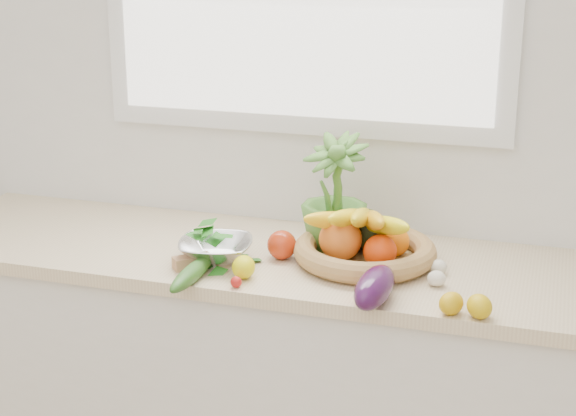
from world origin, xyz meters
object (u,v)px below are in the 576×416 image
(cucumber, at_px, (192,274))
(fruit_basket, at_px, (364,244))
(colander_with_spinach, at_px, (216,244))
(apple, at_px, (282,245))
(potted_herb, at_px, (334,193))
(eggplant, at_px, (375,287))

(cucumber, distance_m, fruit_basket, 0.50)
(cucumber, relative_size, colander_with_spinach, 1.04)
(apple, bearing_deg, cucumber, -126.61)
(apple, height_order, fruit_basket, fruit_basket)
(colander_with_spinach, bearing_deg, potted_herb, 33.69)
(potted_herb, bearing_deg, eggplant, -60.34)
(apple, relative_size, cucumber, 0.33)
(cucumber, bearing_deg, colander_with_spinach, 87.28)
(cucumber, distance_m, colander_with_spinach, 0.16)
(cucumber, xyz_separation_m, fruit_basket, (0.41, 0.28, 0.03))
(apple, height_order, eggplant, eggplant)
(apple, relative_size, potted_herb, 0.24)
(eggplant, distance_m, cucumber, 0.50)
(colander_with_spinach, bearing_deg, apple, 26.31)
(apple, bearing_deg, eggplant, -36.11)
(colander_with_spinach, bearing_deg, cucumber, -92.72)
(apple, height_order, cucumber, apple)
(cucumber, distance_m, potted_herb, 0.49)
(potted_herb, bearing_deg, colander_with_spinach, -146.31)
(apple, relative_size, colander_with_spinach, 0.34)
(colander_with_spinach, bearing_deg, fruit_basket, 17.69)
(fruit_basket, relative_size, colander_with_spinach, 1.72)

